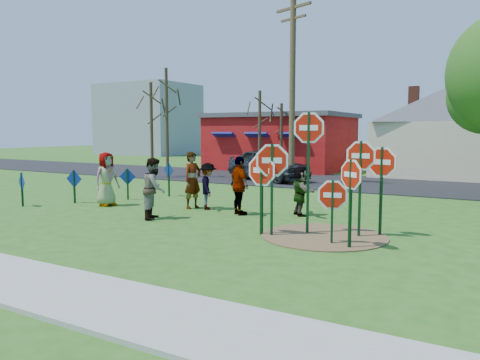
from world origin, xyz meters
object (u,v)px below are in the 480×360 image
Objects in this scene: stop_sign_d at (382,169)px; suv at (268,164)px; utility_pole at (292,86)px; stop_sign_a at (262,177)px; person_b at (193,180)px; stop_sign_c at (361,166)px; stop_sign_b at (309,141)px; person_a at (107,179)px.

stop_sign_d is 13.44m from suv.
suv is 4.45m from utility_pole.
stop_sign_a is 0.92× the size of stop_sign_d.
person_b is (-3.97, 2.51, -0.53)m from stop_sign_a.
stop_sign_d is 1.23× the size of person_b.
stop_sign_c is at bearing 30.85° from stop_sign_a.
person_b is (-6.68, 1.08, -0.74)m from stop_sign_d.
suv is (-5.70, 11.88, -0.62)m from stop_sign_a.
stop_sign_c reaches higher than suv.
stop_sign_b reaches higher than stop_sign_d.
utility_pole is (-6.23, 10.00, 3.08)m from stop_sign_c.
person_a is 0.98× the size of person_b.
stop_sign_a reaches higher than person_b.
stop_sign_a is at bearing -157.51° from stop_sign_c.
stop_sign_b is 1.99m from stop_sign_d.
person_a is (-9.71, 0.01, -0.76)m from stop_sign_d.
stop_sign_c is (1.29, 0.27, -0.63)m from stop_sign_b.
stop_sign_c is 0.52× the size of suv.
person_a is at bearing 176.27° from stop_sign_c.
person_b is at bearing -90.15° from utility_pole.
person_a is 10.52m from suv.
stop_sign_d is at bearing -79.42° from person_a.
stop_sign_c is 12.18m from utility_pole.
person_a reaches higher than suv.
stop_sign_a is 3.07m from stop_sign_d.
stop_sign_b is at bearing -147.01° from stop_sign_d.
stop_sign_a reaches higher than person_a.
suv is at bearing 139.53° from stop_sign_d.
person_b is 0.39× the size of suv.
stop_sign_c is (2.28, 0.99, 0.29)m from stop_sign_a.
utility_pole is at bearing -7.05° from person_a.
stop_sign_b is 0.36× the size of utility_pole.
suv is (-6.69, 11.16, -1.54)m from stop_sign_b.
person_b reaches higher than suv.
stop_sign_d is at bearing -121.61° from suv.
suv is at bearing 153.07° from utility_pole.
stop_sign_a is 0.67× the size of stop_sign_b.
stop_sign_c reaches higher than person_a.
person_b is at bearing -149.99° from suv.
person_a is (-7.99, 0.71, -1.47)m from stop_sign_b.
utility_pole is at bearing 117.15° from stop_sign_a.
person_b is 0.21× the size of utility_pole.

